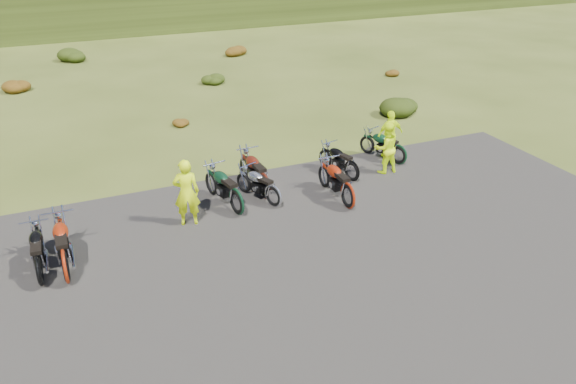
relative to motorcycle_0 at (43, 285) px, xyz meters
name	(u,v)px	position (x,y,z in m)	size (l,w,h in m)	color
ground	(279,237)	(5.64, -0.18, 0.00)	(300.00, 300.00, 0.00)	#3B4717
gravel_pad	(313,279)	(5.64, -2.18, 0.00)	(20.00, 12.00, 0.04)	black
shrub_2	(15,85)	(-0.56, 16.42, 0.38)	(1.30, 1.30, 0.77)	#64290C
shrub_3	(73,53)	(2.34, 21.72, 0.46)	(1.56, 1.56, 0.92)	#21330C
shrub_4	(179,121)	(5.24, 9.02, 0.23)	(0.77, 0.77, 0.45)	#64290C
shrub_5	(212,78)	(8.14, 14.32, 0.31)	(1.03, 1.03, 0.61)	#21330C
shrub_6	(235,49)	(11.04, 19.62, 0.38)	(1.30, 1.30, 0.77)	#64290C
shrub_7	(400,103)	(13.94, 6.92, 0.46)	(1.56, 1.56, 0.92)	#21330C
shrub_8	(390,71)	(16.84, 12.22, 0.23)	(0.77, 0.77, 0.45)	#64290C
motorcycle_0	(43,285)	(0.00, 0.00, 0.00)	(2.01, 0.67, 1.05)	black
motorcycle_1	(69,282)	(0.54, -0.12, 0.00)	(2.24, 0.75, 1.18)	#96230A
motorcycle_2	(237,215)	(5.04, 1.37, 0.00)	(2.15, 0.72, 1.13)	black
motorcycle_3	(274,207)	(6.12, 1.39, 0.00)	(1.87, 0.62, 0.98)	#B4B5BA
motorcycle_4	(265,199)	(6.09, 1.95, 0.00)	(2.20, 0.73, 1.15)	#54180E
motorcycle_5	(351,181)	(8.97, 2.00, 0.00)	(1.87, 0.62, 0.98)	black
motorcycle_6	(347,208)	(8.00, 0.49, 0.00)	(2.13, 0.71, 1.12)	maroon
motorcycle_7	(397,165)	(10.99, 2.52, 0.00)	(1.92, 0.64, 1.00)	#0E341D
person_middle	(187,194)	(3.69, 1.37, 0.92)	(0.67, 0.44, 1.84)	#DAF90D
person_right_a	(386,149)	(10.25, 2.17, 0.82)	(0.80, 0.62, 1.64)	#DAF90D
person_right_b	(390,135)	(11.06, 3.20, 0.80)	(0.94, 0.39, 1.61)	#DAF90D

